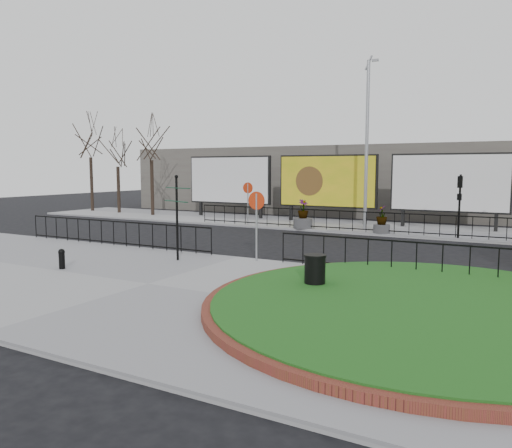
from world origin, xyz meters
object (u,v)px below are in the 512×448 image
Objects in this scene: lamp_post at (367,142)px; fingerpost_sign at (177,209)px; planter_c at (382,222)px; planter_a at (303,218)px; billboard_mid at (327,182)px; bollard at (62,258)px; litter_bin at (315,273)px.

fingerpost_sign is at bearing -103.56° from lamp_post.
lamp_post is 4.64m from planter_c.
planter_c is at bearing 92.52° from fingerpost_sign.
planter_a is at bearing 113.99° from fingerpost_sign.
lamp_post is at bearing -33.25° from billboard_mid.
planter_a is (0.00, -3.57, -1.92)m from billboard_mid.
bollard is 0.42× the size of planter_a.
fingerpost_sign is 4.59× the size of bollard.
litter_bin is at bearing -69.99° from billboard_mid.
fingerpost_sign reaches higher than planter_c.
litter_bin is (6.00, -16.47, -1.98)m from billboard_mid.
billboard_mid reaches higher than planter_c.
billboard_mid is 2.03× the size of fingerpost_sign.
billboard_mid is at bearing 90.00° from planter_a.
billboard_mid is 4.05m from planter_a.
litter_bin is (2.99, -14.50, -4.20)m from lamp_post.
litter_bin is at bearing 7.18° from fingerpost_sign.
fingerpost_sign is at bearing 162.97° from litter_bin.
fingerpost_sign is 2.16× the size of planter_c.
billboard_mid reaches higher than bollard.
billboard_mid is 3.91× the size of planter_a.
billboard_mid is 9.32× the size of bollard.
bollard is 0.47× the size of planter_c.
lamp_post is 13.32m from fingerpost_sign.
lamp_post reaches higher than litter_bin.
fingerpost_sign is 3.07× the size of litter_bin.
fingerpost_sign is 4.15m from bollard.
lamp_post is 17.19m from bollard.
planter_a reaches higher than planter_c.
planter_a is at bearing 80.35° from bollard.
planter_a is (0.04, 11.05, -1.28)m from fingerpost_sign.
billboard_mid is at bearing 82.27° from bollard.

